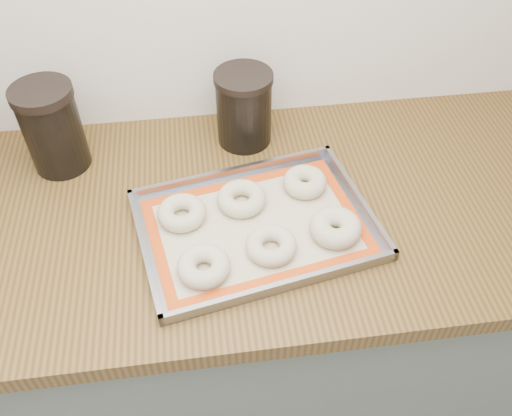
{
  "coord_description": "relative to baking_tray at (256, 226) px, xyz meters",
  "views": [
    {
      "loc": [
        0.11,
        0.89,
        1.72
      ],
      "look_at": [
        0.21,
        1.61,
        0.96
      ],
      "focal_mm": 38.0,
      "sensor_mm": 36.0,
      "label": 1
    }
  ],
  "objects": [
    {
      "name": "bagel_back_mid",
      "position": [
        -0.02,
        0.07,
        0.01
      ],
      "size": [
        0.14,
        0.14,
        0.03
      ],
      "primitive_type": "torus",
      "rotation": [
        0.0,
        0.0,
        0.46
      ],
      "color": "beige",
      "rests_on": "baking_mat"
    },
    {
      "name": "bagel_front_right",
      "position": [
        0.15,
        -0.04,
        0.02
      ],
      "size": [
        0.11,
        0.11,
        0.04
      ],
      "primitive_type": "torus",
      "rotation": [
        0.0,
        0.0,
        -0.05
      ],
      "color": "beige",
      "rests_on": "baking_mat"
    },
    {
      "name": "baking_tray",
      "position": [
        0.0,
        0.0,
        0.0
      ],
      "size": [
        0.51,
        0.41,
        0.03
      ],
      "rotation": [
        0.0,
        0.0,
        0.19
      ],
      "color": "gray",
      "rests_on": "countertop"
    },
    {
      "name": "bagel_front_left",
      "position": [
        -0.11,
        -0.1,
        0.02
      ],
      "size": [
        0.12,
        0.12,
        0.04
      ],
      "primitive_type": "torus",
      "rotation": [
        0.0,
        0.0,
        0.3
      ],
      "color": "beige",
      "rests_on": "baking_mat"
    },
    {
      "name": "countertop",
      "position": [
        -0.21,
        0.07,
        -0.03
      ],
      "size": [
        3.06,
        0.68,
        0.04
      ],
      "primitive_type": "cube",
      "color": "brown",
      "rests_on": "cabinet"
    },
    {
      "name": "cabinet",
      "position": [
        -0.21,
        0.07,
        -0.48
      ],
      "size": [
        3.0,
        0.65,
        0.86
      ],
      "primitive_type": "cube",
      "color": "#566155",
      "rests_on": "floor"
    },
    {
      "name": "baking_mat",
      "position": [
        0.0,
        0.0,
        -0.0
      ],
      "size": [
        0.47,
        0.36,
        0.0
      ],
      "rotation": [
        0.0,
        0.0,
        0.19
      ],
      "color": "#C6B793",
      "rests_on": "baking_tray"
    },
    {
      "name": "bagel_back_left",
      "position": [
        -0.15,
        0.04,
        0.01
      ],
      "size": [
        0.12,
        0.12,
        0.03
      ],
      "primitive_type": "torus",
      "rotation": [
        0.0,
        0.0,
        0.18
      ],
      "color": "beige",
      "rests_on": "baking_mat"
    },
    {
      "name": "bagel_front_mid",
      "position": [
        0.02,
        -0.07,
        0.01
      ],
      "size": [
        0.11,
        0.11,
        0.03
      ],
      "primitive_type": "torus",
      "rotation": [
        0.0,
        0.0,
        -0.09
      ],
      "color": "beige",
      "rests_on": "baking_mat"
    },
    {
      "name": "bagel_back_right",
      "position": [
        0.12,
        0.1,
        0.02
      ],
      "size": [
        0.09,
        0.09,
        0.04
      ],
      "primitive_type": "torus",
      "rotation": [
        0.0,
        0.0,
        -0.01
      ],
      "color": "beige",
      "rests_on": "baking_mat"
    },
    {
      "name": "canister_mid",
      "position": [
        -0.41,
        0.26,
        0.09
      ],
      "size": [
        0.13,
        0.13,
        0.2
      ],
      "color": "black",
      "rests_on": "countertop"
    },
    {
      "name": "canister_right",
      "position": [
        0.01,
        0.29,
        0.08
      ],
      "size": [
        0.13,
        0.13,
        0.18
      ],
      "color": "black",
      "rests_on": "countertop"
    }
  ]
}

